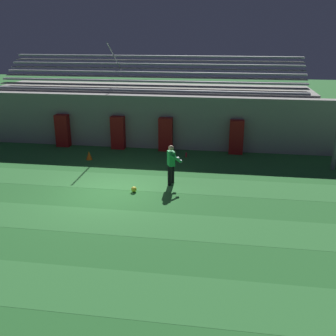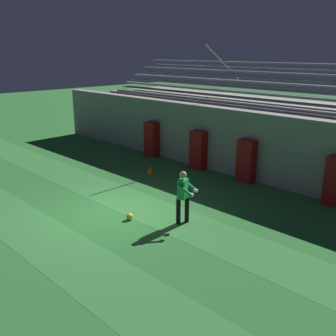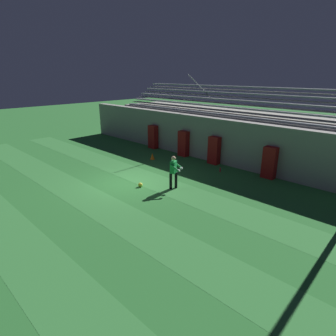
# 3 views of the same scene
# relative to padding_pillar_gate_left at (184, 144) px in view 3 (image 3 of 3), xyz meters

# --- Properties ---
(ground_plane) EXTENTS (80.00, 80.00, 0.00)m
(ground_plane) POSITION_rel_padding_pillar_gate_left_xyz_m (1.28, -5.95, -0.87)
(ground_plane) COLOR #2D7533
(turf_stripe_near) EXTENTS (28.00, 1.80, 0.01)m
(turf_stripe_near) POSITION_rel_padding_pillar_gate_left_xyz_m (1.28, -11.95, -0.87)
(turf_stripe_near) COLOR #38843D
(turf_stripe_near) RESTS_ON ground
(turf_stripe_mid) EXTENTS (28.00, 1.80, 0.01)m
(turf_stripe_mid) POSITION_rel_padding_pillar_gate_left_xyz_m (1.28, -8.36, -0.87)
(turf_stripe_mid) COLOR #38843D
(turf_stripe_mid) RESTS_ON ground
(turf_stripe_far) EXTENTS (28.00, 1.80, 0.01)m
(turf_stripe_far) POSITION_rel_padding_pillar_gate_left_xyz_m (1.28, -4.76, -0.87)
(turf_stripe_far) COLOR #38843D
(turf_stripe_far) RESTS_ON ground
(back_wall) EXTENTS (24.00, 0.60, 2.80)m
(back_wall) POSITION_rel_padding_pillar_gate_left_xyz_m (1.28, 0.55, 0.53)
(back_wall) COLOR #999691
(back_wall) RESTS_ON ground
(padding_pillar_gate_left) EXTENTS (0.71, 0.44, 1.74)m
(padding_pillar_gate_left) POSITION_rel_padding_pillar_gate_left_xyz_m (0.00, 0.00, 0.00)
(padding_pillar_gate_left) COLOR maroon
(padding_pillar_gate_left) RESTS_ON ground
(padding_pillar_gate_right) EXTENTS (0.71, 0.44, 1.74)m
(padding_pillar_gate_right) POSITION_rel_padding_pillar_gate_left_xyz_m (2.57, 0.00, 0.00)
(padding_pillar_gate_right) COLOR maroon
(padding_pillar_gate_right) RESTS_ON ground
(padding_pillar_far_left) EXTENTS (0.71, 0.44, 1.74)m
(padding_pillar_far_left) POSITION_rel_padding_pillar_gate_left_xyz_m (-3.09, 0.00, 0.00)
(padding_pillar_far_left) COLOR maroon
(padding_pillar_far_left) RESTS_ON ground
(padding_pillar_far_right) EXTENTS (0.71, 0.44, 1.74)m
(padding_pillar_far_right) POSITION_rel_padding_pillar_gate_left_xyz_m (6.21, 0.00, 0.00)
(padding_pillar_far_right) COLOR maroon
(padding_pillar_far_right) RESTS_ON ground
(bleacher_stand) EXTENTS (18.00, 4.05, 5.43)m
(bleacher_stand) POSITION_rel_padding_pillar_gate_left_xyz_m (1.28, 2.89, 0.64)
(bleacher_stand) COLOR #999691
(bleacher_stand) RESTS_ON ground
(goalkeeper) EXTENTS (0.67, 0.71, 1.67)m
(goalkeeper) POSITION_rel_padding_pillar_gate_left_xyz_m (3.53, -4.73, 0.09)
(goalkeeper) COLOR black
(goalkeeper) RESTS_ON ground
(soccer_ball) EXTENTS (0.22, 0.22, 0.22)m
(soccer_ball) POSITION_rel_padding_pillar_gate_left_xyz_m (2.19, -5.78, -0.76)
(soccer_ball) COLOR yellow
(soccer_ball) RESTS_ON ground
(traffic_cone) EXTENTS (0.30, 0.30, 0.42)m
(traffic_cone) POSITION_rel_padding_pillar_gate_left_xyz_m (-0.92, -2.08, -0.66)
(traffic_cone) COLOR orange
(traffic_cone) RESTS_ON ground
(water_bottle) EXTENTS (0.07, 0.07, 0.24)m
(water_bottle) POSITION_rel_padding_pillar_gate_left_xyz_m (3.76, -1.02, -0.75)
(water_bottle) COLOR red
(water_bottle) RESTS_ON ground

